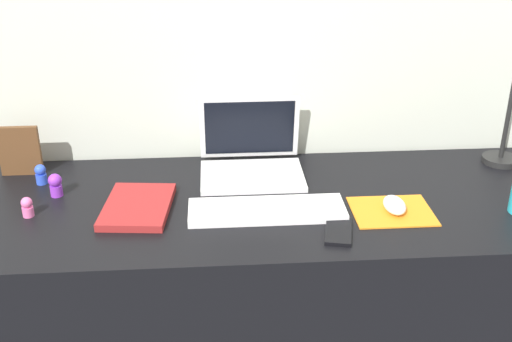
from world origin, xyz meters
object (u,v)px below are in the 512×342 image
at_px(mouse, 394,205).
at_px(toy_figurine_blue, 41,174).
at_px(keyboard, 267,210).
at_px(picture_frame, 20,151).
at_px(cell_phone, 338,231).
at_px(notebook_pad, 138,206).
at_px(toy_figurine_pink, 27,207).
at_px(toy_figurine_purple, 56,184).
at_px(laptop, 252,154).

distance_m(mouse, toy_figurine_blue, 1.00).
relative_size(keyboard, picture_frame, 2.73).
relative_size(mouse, picture_frame, 0.64).
distance_m(keyboard, toy_figurine_blue, 0.67).
relative_size(cell_phone, notebook_pad, 0.53).
height_order(toy_figurine_pink, toy_figurine_purple, toy_figurine_purple).
bearing_deg(toy_figurine_purple, notebook_pad, -23.02).
bearing_deg(laptop, toy_figurine_pink, -158.44).
height_order(keyboard, picture_frame, picture_frame).
bearing_deg(toy_figurine_pink, cell_phone, -10.36).
bearing_deg(toy_figurine_blue, mouse, -13.99).
xyz_separation_m(notebook_pad, toy_figurine_pink, (-0.28, -0.01, 0.02)).
height_order(mouse, toy_figurine_purple, toy_figurine_purple).
distance_m(picture_frame, toy_figurine_purple, 0.20).
bearing_deg(toy_figurine_blue, cell_phone, -22.87).
distance_m(mouse, picture_frame, 1.08).
xyz_separation_m(keyboard, notebook_pad, (-0.34, 0.05, 0.00)).
height_order(picture_frame, toy_figurine_purple, picture_frame).
height_order(keyboard, toy_figurine_pink, toy_figurine_pink).
xyz_separation_m(picture_frame, toy_figurine_pink, (0.08, -0.26, -0.05)).
distance_m(cell_phone, picture_frame, 0.96).
distance_m(notebook_pad, toy_figurine_pink, 0.28).
height_order(laptop, mouse, laptop).
bearing_deg(keyboard, cell_phone, -33.56).
bearing_deg(notebook_pad, mouse, 0.49).
bearing_deg(keyboard, mouse, -2.61).
height_order(toy_figurine_purple, toy_figurine_blue, toy_figurine_purple).
bearing_deg(notebook_pad, laptop, 40.73).
xyz_separation_m(laptop, notebook_pad, (-0.32, -0.22, -0.04)).
xyz_separation_m(mouse, toy_figurine_purple, (-0.91, 0.16, 0.01)).
relative_size(laptop, cell_phone, 2.34).
bearing_deg(mouse, toy_figurine_blue, 166.01).
bearing_deg(toy_figurine_blue, notebook_pad, -31.62).
height_order(picture_frame, toy_figurine_blue, picture_frame).
distance_m(mouse, cell_phone, 0.19).
distance_m(toy_figurine_pink, toy_figurine_purple, 0.12).
bearing_deg(keyboard, toy_figurine_pink, 176.99).
relative_size(laptop, toy_figurine_purple, 4.56).
distance_m(cell_phone, toy_figurine_blue, 0.87).
relative_size(toy_figurine_pink, toy_figurine_purple, 0.82).
xyz_separation_m(picture_frame, toy_figurine_purple, (0.13, -0.15, -0.04)).
bearing_deg(picture_frame, toy_figurine_blue, -43.94).
distance_m(mouse, toy_figurine_pink, 0.96).
bearing_deg(notebook_pad, keyboard, -2.04).
xyz_separation_m(laptop, mouse, (0.36, -0.28, -0.03)).
height_order(laptop, toy_figurine_blue, laptop).
bearing_deg(toy_figurine_pink, picture_frame, 107.20).
xyz_separation_m(keyboard, picture_frame, (-0.70, 0.29, 0.06)).
height_order(keyboard, notebook_pad, same).
height_order(mouse, toy_figurine_blue, toy_figurine_blue).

